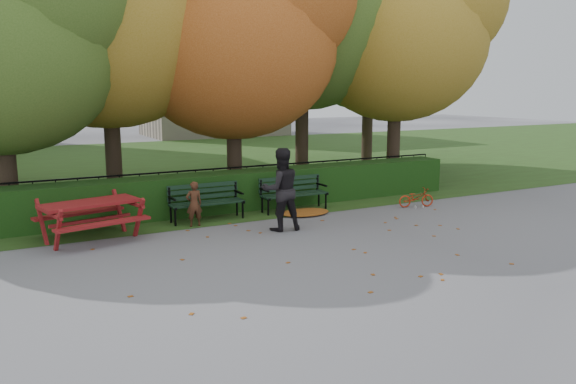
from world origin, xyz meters
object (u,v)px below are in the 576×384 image
child (194,204)px  tree_c (246,28)px  bench_right (293,191)px  adult (281,189)px  bicycle (416,198)px  tree_b (121,2)px  picnic_table (90,210)px  tree_e (410,28)px  tree_a (10,27)px  tree_g (380,32)px  bench_left (206,199)px

child → tree_c: bearing=-132.7°
bench_right → tree_c: bearing=96.7°
adult → bicycle: bearing=-166.1°
tree_b → picnic_table: (-1.62, -3.70, -4.76)m
picnic_table → bench_right: bearing=-5.7°
child → adult: 2.08m
tree_e → child: 9.80m
bicycle → tree_a: bearing=87.7°
tree_b → adult: (2.30, -4.79, -4.47)m
tree_c → child: size_ratio=7.55×
tree_g → bench_left: bearing=-147.8°
tree_b → child: (0.68, -3.55, -4.87)m
bicycle → tree_g: bearing=-13.6°
tree_e → picnic_table: (-10.59, -2.73, -4.44)m
tree_c → bench_right: size_ratio=4.44×
tree_b → bench_left: size_ratio=4.88×
bench_right → adult: (-1.24, -1.74, 0.41)m
picnic_table → adult: (3.92, -1.08, 0.28)m
tree_b → tree_c: 3.42m
tree_a → bicycle: 10.79m
bench_left → picnic_table: picnic_table is taller
tree_g → picnic_table: 14.87m
tree_g → bench_right: (-7.23, -6.06, -4.85)m
tree_a → bench_left: size_ratio=4.16×
tree_c → picnic_table: (-4.90, -2.92, -4.18)m
adult → tree_e: bearing=-143.3°
bench_left → adult: (1.16, -1.74, 0.41)m
tree_c → bench_right: tree_c is taller
tree_a → adult: size_ratio=4.02×
tree_g → bench_right: bearing=-140.0°
bench_right → child: 2.90m
tree_a → bicycle: tree_a is taller
tree_b → picnic_table: size_ratio=3.91×
tree_c → bench_right: 4.87m
child → bicycle: 6.04m
tree_e → tree_a: bearing=-179.1°
bench_right → tree_g: bearing=40.0°
tree_e → bench_left: bearing=-165.2°
picnic_table → bicycle: 8.33m
bench_right → adult: adult is taller
tree_c → bicycle: 6.67m
tree_c → picnic_table: size_ratio=3.56×
tree_a → tree_c: 6.04m
tree_b → bench_right: 6.76m
adult → bicycle: adult is taller
bench_left → adult: size_ratio=0.97×
picnic_table → tree_g: bearing=15.5°
bench_right → bicycle: bearing=-21.1°
tree_g → tree_e: bearing=-114.4°
tree_e → bench_right: tree_e is taller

